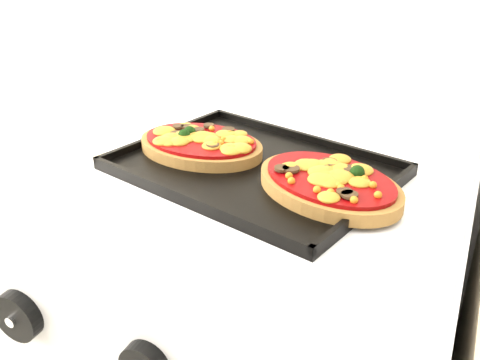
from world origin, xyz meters
The scene contains 5 objects.
control_panel centered at (-0.02, 1.39, 0.85)m, with size 0.60×0.02×0.09m, color silver.
knob_left centered at (-0.19, 1.37, 0.85)m, with size 0.06×0.06×0.02m, color black.
baking_tray centered at (-0.05, 1.74, 0.92)m, with size 0.41×0.31×0.02m, color black.
pizza_left centered at (-0.15, 1.76, 0.94)m, with size 0.22×0.15×0.03m, color #9F7137, non-canonical shape.
pizza_right centered at (0.08, 1.71, 0.94)m, with size 0.23×0.16×0.03m, color #9F7137, non-canonical shape.
Camera 1 is at (0.26, 1.04, 1.28)m, focal length 40.00 mm.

